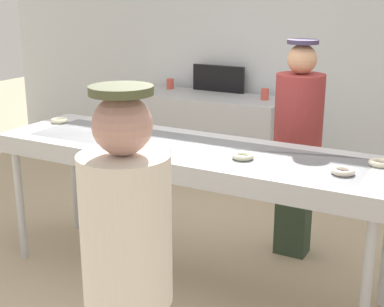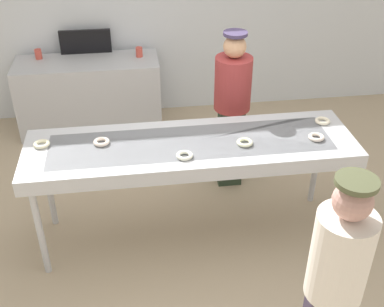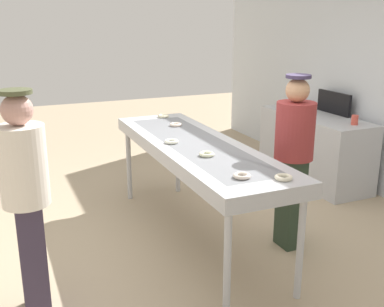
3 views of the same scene
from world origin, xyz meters
The scene contains 15 objects.
ground_plane centered at (0.00, 0.00, 0.00)m, with size 16.00×16.00×0.00m, color tan.
back_wall centered at (0.00, 2.58, 1.67)m, with size 8.00×0.12×3.34m, color silver.
fryer_conveyor centered at (0.00, 0.00, 0.90)m, with size 2.72×0.78×0.97m.
sugar_donut_0 centered at (-0.73, 0.08, 0.99)m, with size 0.13×0.13×0.03m, color #F5E1CD.
sugar_donut_1 centered at (-1.21, 0.11, 0.99)m, with size 0.13×0.13×0.03m, color #F1EAC3.
sugar_donut_2 centered at (1.04, -0.09, 0.99)m, with size 0.13×0.13×0.03m, color #F3E2D0.
sugar_donut_3 centered at (1.19, 0.17, 0.99)m, with size 0.13×0.13×0.03m, color #F1E6C7.
sugar_donut_4 centered at (-0.08, -0.21, 0.99)m, with size 0.13×0.13×0.03m, color white.
sugar_donut_5 centered at (0.43, -0.09, 0.99)m, with size 0.13×0.13×0.03m, color #ECEEC4.
worker_baker centered at (0.50, 0.75, 0.93)m, with size 0.35×0.35×1.63m.
customer_waiting centered at (0.61, -1.56, 0.93)m, with size 0.33×0.33×1.65m.
prep_counter centered at (-0.95, 2.13, 0.44)m, with size 1.69×0.63×0.88m, color #B7BABF.
paper_cup_0 centered at (-1.51, 2.29, 0.94)m, with size 0.08×0.08×0.11m, color #CC4C3F.
paper_cup_1 centered at (-0.32, 2.19, 0.94)m, with size 0.08×0.08×0.11m, color #CC4C3F.
menu_display centered at (-0.95, 2.40, 1.03)m, with size 0.61×0.04×0.29m, color black.
Camera 1 is at (1.70, -3.06, 1.96)m, focal length 51.72 mm.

